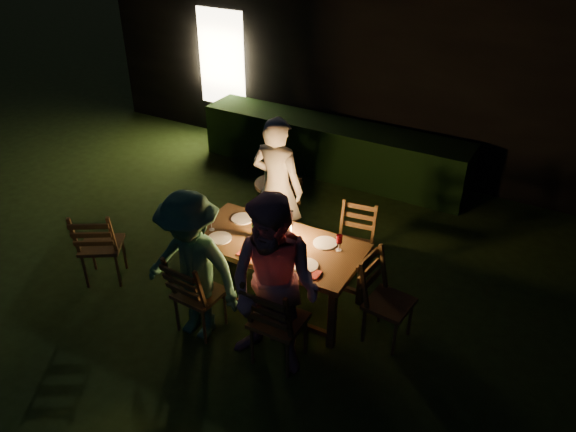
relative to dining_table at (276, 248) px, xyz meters
The scene contains 29 objects.
garden_envelope 5.57m from the dining_table, 93.70° to the left, with size 40.00×40.00×3.20m.
dining_table is the anchor object (origin of this frame).
chair_near_left 0.97m from the dining_table, 119.39° to the right, with size 0.45×0.48×0.97m.
chair_near_right 0.96m from the dining_table, 58.75° to the right, with size 0.47×0.50×1.03m.
chair_far_left 0.97m from the dining_table, 121.25° to the left, with size 0.45×0.49×1.01m.
chair_far_right 1.02m from the dining_table, 55.52° to the left, with size 0.46×0.49×0.91m.
chair_end 1.29m from the dining_table, ahead, with size 0.50×0.47×0.96m.
chair_spare 2.02m from the dining_table, 160.92° to the right, with size 0.62×0.64×0.99m.
person_house_side 0.96m from the dining_table, 119.74° to the left, with size 0.64×0.42×1.75m, color beige.
person_opp_right 0.96m from the dining_table, 60.26° to the right, with size 0.87×0.68×1.79m, color #B17A87.
person_opp_left 0.94m from the dining_table, 117.77° to the right, with size 1.03×0.59×1.60m, color #316348.
lantern 0.24m from the dining_table, 45.98° to the left, with size 0.16×0.16×0.35m.
plate_far_left 0.60m from the dining_table, 159.18° to the left, with size 0.25×0.25×0.01m, color white.
plate_near_left 0.60m from the dining_table, 157.21° to the right, with size 0.25×0.25×0.01m, color white.
plate_far_right 0.51m from the dining_table, 27.04° to the left, with size 0.25×0.25×0.01m, color white.
plate_near_right 0.51m from the dining_table, 25.07° to the right, with size 0.25×0.25×0.01m, color white.
wineglass_a 0.44m from the dining_table, 137.96° to the left, with size 0.06×0.06×0.18m, color #59070F, non-canonical shape.
wineglass_b 0.75m from the dining_table, 169.55° to the right, with size 0.06×0.06×0.18m, color #59070F, non-canonical shape.
wineglass_c 0.44m from the dining_table, 42.04° to the right, with size 0.06×0.06×0.18m, color #59070F, non-canonical shape.
wineglass_d 0.67m from the dining_table, 17.17° to the left, with size 0.06×0.06×0.18m, color #59070F, non-canonical shape.
wineglass_e 0.36m from the dining_table, 107.45° to the right, with size 0.06×0.06×0.18m, color silver, non-canonical shape.
bottle_table 0.33m from the dining_table, behind, with size 0.07×0.07×0.28m, color #0F471E.
napkin_left 0.36m from the dining_table, 114.13° to the right, with size 0.18×0.14×0.01m, color red.
napkin_right 0.63m from the dining_table, 27.63° to the right, with size 0.18×0.14×0.01m, color red.
phone 0.69m from the dining_table, 153.19° to the right, with size 0.14×0.07×0.01m, color black.
side_table 1.32m from the dining_table, 120.27° to the left, with size 0.55×0.55×0.74m.
ice_bucket 1.33m from the dining_table, 120.27° to the left, with size 0.30×0.30×0.22m, color #A5A8AD.
bottle_bucket_a 1.33m from the dining_table, 123.04° to the left, with size 0.07×0.07×0.32m, color #0F471E.
bottle_bucket_b 1.35m from the dining_table, 117.53° to the left, with size 0.07×0.07×0.32m, color #0F471E.
Camera 1 is at (2.81, -3.42, 3.96)m, focal length 35.00 mm.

